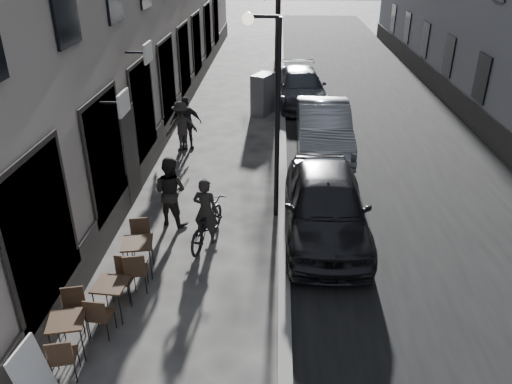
# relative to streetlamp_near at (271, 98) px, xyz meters

# --- Properties ---
(road) EXTENTS (7.30, 60.00, 0.00)m
(road) POSITION_rel_streetlamp_near_xyz_m (4.02, 10.00, -3.16)
(road) COLOR black
(road) RESTS_ON ground
(kerb) EXTENTS (0.25, 60.00, 0.12)m
(kerb) POSITION_rel_streetlamp_near_xyz_m (0.37, 10.00, -3.10)
(kerb) COLOR slate
(kerb) RESTS_ON ground
(streetlamp_near) EXTENTS (0.90, 0.28, 5.09)m
(streetlamp_near) POSITION_rel_streetlamp_near_xyz_m (0.00, 0.00, 0.00)
(streetlamp_near) COLOR black
(streetlamp_near) RESTS_ON ground
(streetlamp_far) EXTENTS (0.90, 0.28, 5.09)m
(streetlamp_far) POSITION_rel_streetlamp_near_xyz_m (0.00, 12.00, 0.00)
(streetlamp_far) COLOR black
(streetlamp_far) RESTS_ON ground
(bistro_set_a) EXTENTS (0.72, 1.53, 0.87)m
(bistro_set_a) POSITION_rel_streetlamp_near_xyz_m (-3.36, -5.11, -2.71)
(bistro_set_a) COLOR #322316
(bistro_set_a) RESTS_ON ground
(bistro_set_b) EXTENTS (0.65, 1.50, 0.87)m
(bistro_set_b) POSITION_rel_streetlamp_near_xyz_m (-2.92, -4.09, -2.71)
(bistro_set_b) COLOR #322316
(bistro_set_b) RESTS_ON ground
(bistro_set_c) EXTENTS (0.75, 1.63, 0.94)m
(bistro_set_c) POSITION_rel_streetlamp_near_xyz_m (-2.76, -2.72, -2.68)
(bistro_set_c) COLOR #322316
(bistro_set_c) RESTS_ON ground
(sign_board) EXTENTS (0.46, 0.71, 1.16)m
(sign_board) POSITION_rel_streetlamp_near_xyz_m (-3.43, -6.23, -2.69)
(sign_board) COLOR black
(sign_board) RESTS_ON ground
(utility_cabinet) EXTENTS (1.02, 1.27, 1.67)m
(utility_cabinet) POSITION_rel_streetlamp_near_xyz_m (-0.44, 8.66, -2.32)
(utility_cabinet) COLOR #5D5D5F
(utility_cabinet) RESTS_ON ground
(bicycle) EXTENTS (1.10, 2.03, 1.01)m
(bicycle) POSITION_rel_streetlamp_near_xyz_m (-1.47, -1.36, -2.65)
(bicycle) COLOR black
(bicycle) RESTS_ON ground
(cyclist_rider) EXTENTS (0.68, 0.53, 1.66)m
(cyclist_rider) POSITION_rel_streetlamp_near_xyz_m (-1.47, -1.36, -2.33)
(cyclist_rider) COLOR black
(cyclist_rider) RESTS_ON ground
(pedestrian_near) EXTENTS (1.08, 0.97, 1.82)m
(pedestrian_near) POSITION_rel_streetlamp_near_xyz_m (-2.47, -0.53, -2.25)
(pedestrian_near) COLOR black
(pedestrian_near) RESTS_ON ground
(pedestrian_mid) EXTENTS (1.27, 1.08, 1.71)m
(pedestrian_mid) POSITION_rel_streetlamp_near_xyz_m (-3.09, 4.52, -2.31)
(pedestrian_mid) COLOR #282623
(pedestrian_mid) RESTS_ON ground
(pedestrian_far) EXTENTS (1.15, 0.72, 1.82)m
(pedestrian_far) POSITION_rel_streetlamp_near_xyz_m (-2.96, 4.65, -2.25)
(pedestrian_far) COLOR black
(pedestrian_far) RESTS_ON ground
(car_near) EXTENTS (1.99, 4.89, 1.66)m
(car_near) POSITION_rel_streetlamp_near_xyz_m (1.36, -0.93, -2.33)
(car_near) COLOR black
(car_near) RESTS_ON ground
(car_mid) EXTENTS (1.76, 4.96, 1.63)m
(car_mid) POSITION_rel_streetlamp_near_xyz_m (1.74, 4.66, -2.34)
(car_mid) COLOR gray
(car_mid) RESTS_ON ground
(car_far) EXTENTS (2.46, 5.25, 1.48)m
(car_far) POSITION_rel_streetlamp_near_xyz_m (1.17, 10.19, -2.42)
(car_far) COLOR #33363D
(car_far) RESTS_ON ground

